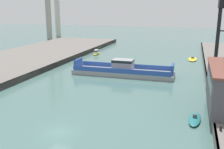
% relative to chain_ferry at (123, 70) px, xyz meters
% --- Properties ---
extents(ground_plane, '(400.00, 400.00, 0.00)m').
position_rel_chain_ferry_xyz_m(ground_plane, '(-0.28, -30.91, -1.13)').
color(ground_plane, '#476B66').
extents(chain_ferry, '(23.95, 6.26, 3.78)m').
position_rel_chain_ferry_xyz_m(chain_ferry, '(0.00, 0.00, 0.00)').
color(chain_ferry, '#939399').
rests_on(chain_ferry, ground).
extents(moored_boat_near_right, '(2.83, 7.69, 0.90)m').
position_rel_chain_ferry_xyz_m(moored_boat_near_right, '(15.61, 24.96, -0.92)').
color(moored_boat_near_right, yellow).
rests_on(moored_boat_near_right, ground).
extents(moored_boat_mid_left, '(2.05, 5.41, 1.65)m').
position_rel_chain_ferry_xyz_m(moored_boat_mid_left, '(-16.15, 25.00, -0.51)').
color(moored_boat_mid_left, yellow).
rests_on(moored_boat_mid_left, ground).
extents(moored_boat_mid_right, '(2.05, 5.28, 0.99)m').
position_rel_chain_ferry_xyz_m(moored_boat_mid_right, '(16.44, -22.04, -0.87)').
color(moored_boat_mid_right, '#237075').
rests_on(moored_boat_mid_right, ground).
extents(bollard_right_mid, '(0.32, 0.32, 0.71)m').
position_rel_chain_ferry_xyz_m(bollard_right_mid, '(19.29, -27.28, 0.63)').
color(bollard_right_mid, black).
rests_on(bollard_right_mid, quay_right).
extents(bollard_right_aft, '(0.32, 0.32, 0.71)m').
position_rel_chain_ferry_xyz_m(bollard_right_aft, '(19.29, -24.11, 0.63)').
color(bollard_right_aft, black).
rests_on(bollard_right_aft, quay_right).
extents(smokestack_distant_a, '(2.93, 2.93, 34.17)m').
position_rel_chain_ferry_xyz_m(smokestack_distant_a, '(-54.50, 59.26, 16.99)').
color(smokestack_distant_a, '#9E998E').
rests_on(smokestack_distant_a, ground).
extents(smokestack_distant_b, '(3.08, 3.08, 33.54)m').
position_rel_chain_ferry_xyz_m(smokestack_distant_b, '(-57.28, 73.38, 16.67)').
color(smokestack_distant_b, beige).
rests_on(smokestack_distant_b, ground).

